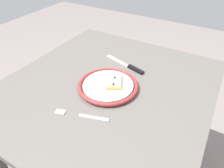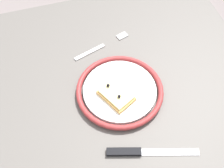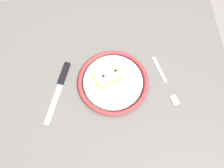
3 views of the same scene
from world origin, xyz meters
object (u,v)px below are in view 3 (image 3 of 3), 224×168
dining_table (109,97)px  knife (62,81)px  pizza_slice_near (109,76)px  fork (165,80)px  plate (113,82)px

dining_table → knife: 0.20m
pizza_slice_near → knife: bearing=1.2°
dining_table → fork: fork is taller
plate → knife: size_ratio=1.08×
plate → fork: plate is taller
dining_table → fork: size_ratio=4.67×
pizza_slice_near → fork: pizza_slice_near is taller
plate → dining_table: bearing=36.2°
dining_table → plate: plate is taller
pizza_slice_near → fork: 0.21m
dining_table → fork: bearing=-176.0°
fork → pizza_slice_near: bearing=-4.8°
dining_table → fork: (-0.21, -0.01, 0.11)m
plate → fork: 0.19m
dining_table → knife: bearing=-9.7°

